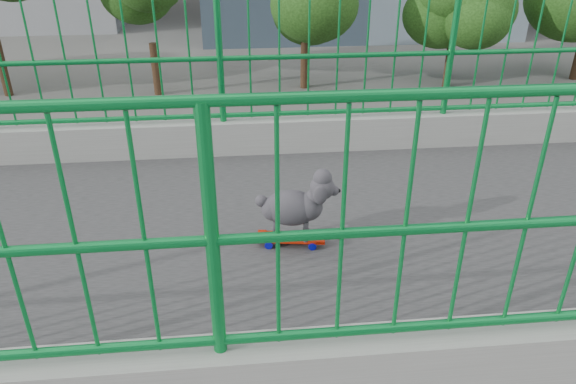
# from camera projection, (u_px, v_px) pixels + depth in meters

# --- Properties ---
(road) EXTENTS (18.00, 90.00, 0.02)m
(road) POSITION_uv_depth(u_px,v_px,m) (237.00, 205.00, 18.38)
(road) COLOR black
(road) RESTS_ON ground
(railing) EXTENTS (3.00, 24.00, 1.42)m
(railing) POSITION_uv_depth(u_px,v_px,m) (223.00, 207.00, 3.58)
(railing) COLOR gray
(railing) RESTS_ON footbridge
(street_trees) EXTENTS (5.30, 60.40, 7.26)m
(street_trees) POSITION_uv_depth(u_px,v_px,m) (249.00, 1.00, 27.74)
(street_trees) COLOR black
(street_trees) RESTS_ON ground
(skateboard) EXTENTS (0.19, 0.46, 0.06)m
(skateboard) POSITION_uv_depth(u_px,v_px,m) (291.00, 238.00, 3.55)
(skateboard) COLOR red
(skateboard) RESTS_ON footbridge
(poodle) EXTENTS (0.27, 0.53, 0.45)m
(poodle) POSITION_uv_depth(u_px,v_px,m) (295.00, 205.00, 3.43)
(poodle) COLOR #2C292E
(poodle) RESTS_ON skateboard
(car_2) EXTENTS (2.29, 4.96, 1.38)m
(car_2) POSITION_uv_depth(u_px,v_px,m) (127.00, 201.00, 17.22)
(car_2) COLOR #A2A3A8
(car_2) RESTS_ON ground
(car_3) EXTENTS (1.92, 4.71, 1.37)m
(car_3) POSITION_uv_depth(u_px,v_px,m) (464.00, 146.00, 21.15)
(car_3) COLOR red
(car_3) RESTS_ON ground
(car_6) EXTENTS (2.63, 5.71, 1.59)m
(car_6) POSITION_uv_depth(u_px,v_px,m) (524.00, 231.00, 15.40)
(car_6) COLOR black
(car_6) RESTS_ON ground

